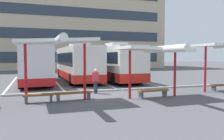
# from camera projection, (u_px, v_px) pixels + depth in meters

# --- Properties ---
(ground_plane) EXTENTS (160.00, 160.00, 0.00)m
(ground_plane) POSITION_uv_depth(u_px,v_px,m) (100.00, 95.00, 14.15)
(ground_plane) COLOR #515156
(terminal_building) EXTENTS (44.62, 14.88, 23.31)m
(terminal_building) POSITION_uv_depth(u_px,v_px,m) (52.00, 18.00, 47.63)
(terminal_building) COLOR #C6B293
(terminal_building) RESTS_ON ground
(coach_bus_0) EXTENTS (2.72, 10.37, 3.62)m
(coach_bus_0) POSITION_uv_depth(u_px,v_px,m) (34.00, 64.00, 20.33)
(coach_bus_0) COLOR silver
(coach_bus_0) RESTS_ON ground
(coach_bus_1) EXTENTS (2.83, 10.91, 3.59)m
(coach_bus_1) POSITION_uv_depth(u_px,v_px,m) (77.00, 63.00, 22.54)
(coach_bus_1) COLOR silver
(coach_bus_1) RESTS_ON ground
(coach_bus_2) EXTENTS (2.68, 11.57, 3.62)m
(coach_bus_2) POSITION_uv_depth(u_px,v_px,m) (111.00, 63.00, 23.17)
(coach_bus_2) COLOR silver
(coach_bus_2) RESTS_ON ground
(lane_stripe_0) EXTENTS (0.16, 14.00, 0.01)m
(lane_stripe_0) POSITION_uv_depth(u_px,v_px,m) (11.00, 84.00, 19.82)
(lane_stripe_0) COLOR white
(lane_stripe_0) RESTS_ON ground
(lane_stripe_1) EXTENTS (0.16, 14.00, 0.01)m
(lane_stripe_1) POSITION_uv_depth(u_px,v_px,m) (56.00, 82.00, 21.04)
(lane_stripe_1) COLOR white
(lane_stripe_1) RESTS_ON ground
(lane_stripe_2) EXTENTS (0.16, 14.00, 0.01)m
(lane_stripe_2) POSITION_uv_depth(u_px,v_px,m) (96.00, 81.00, 22.26)
(lane_stripe_2) COLOR white
(lane_stripe_2) RESTS_ON ground
(lane_stripe_3) EXTENTS (0.16, 14.00, 0.01)m
(lane_stripe_3) POSITION_uv_depth(u_px,v_px,m) (132.00, 80.00, 23.48)
(lane_stripe_3) COLOR white
(lane_stripe_3) RESTS_ON ground
(waiting_shelter_1) EXTENTS (3.99, 4.45, 3.28)m
(waiting_shelter_1) POSITION_uv_depth(u_px,v_px,m) (56.00, 43.00, 11.56)
(waiting_shelter_1) COLOR red
(waiting_shelter_1) RESTS_ON ground
(bench_2) EXTENTS (1.51, 0.44, 0.45)m
(bench_2) POSITION_uv_depth(u_px,v_px,m) (39.00, 96.00, 11.64)
(bench_2) COLOR brown
(bench_2) RESTS_ON ground
(bench_3) EXTENTS (1.99, 0.58, 0.45)m
(bench_3) POSITION_uv_depth(u_px,v_px,m) (74.00, 94.00, 12.35)
(bench_3) COLOR brown
(bench_3) RESTS_ON ground
(waiting_shelter_2) EXTENTS (3.90, 4.28, 2.90)m
(waiting_shelter_2) POSITION_uv_depth(u_px,v_px,m) (156.00, 50.00, 12.79)
(waiting_shelter_2) COLOR red
(waiting_shelter_2) RESTS_ON ground
(bench_4) EXTENTS (1.90, 0.55, 0.45)m
(bench_4) POSITION_uv_depth(u_px,v_px,m) (153.00, 91.00, 13.16)
(bench_4) COLOR brown
(bench_4) RESTS_ON ground
(bench_5) EXTENTS (1.71, 0.58, 0.45)m
(bench_5) POSITION_uv_depth(u_px,v_px,m) (223.00, 86.00, 15.76)
(bench_5) COLOR brown
(bench_5) RESTS_ON ground
(platform_kerb) EXTENTS (44.00, 0.24, 0.12)m
(platform_kerb) POSITION_uv_depth(u_px,v_px,m) (95.00, 91.00, 15.23)
(platform_kerb) COLOR #ADADA8
(platform_kerb) RESTS_ON ground
(waiting_passenger_0) EXTENTS (0.48, 0.47, 1.56)m
(waiting_passenger_0) POSITION_uv_depth(u_px,v_px,m) (96.00, 80.00, 14.54)
(waiting_passenger_0) COLOR #33384C
(waiting_passenger_0) RESTS_ON ground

